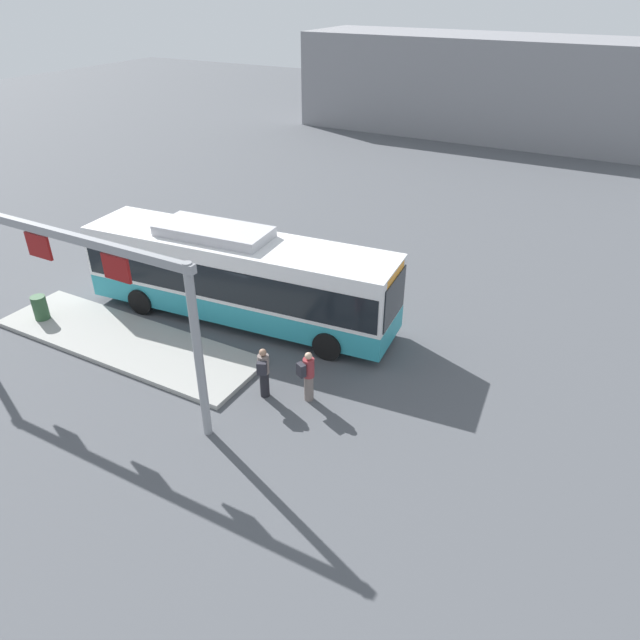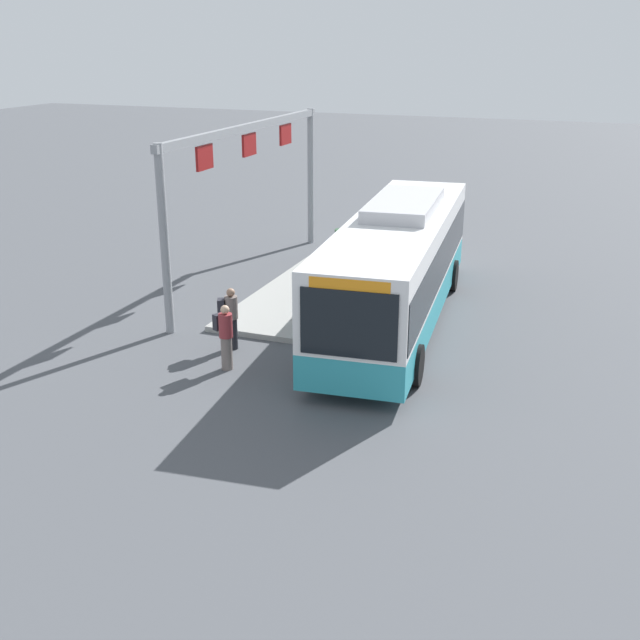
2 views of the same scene
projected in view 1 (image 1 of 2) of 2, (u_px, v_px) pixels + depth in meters
ground_plane at (242, 317)px, 21.71m from camera, size 120.00×120.00×0.00m
platform_curb at (126, 341)px, 20.14m from camera, size 10.00×2.80×0.16m
bus_main at (238, 273)px, 20.79m from camera, size 11.76×3.55×3.46m
person_boarding at (264, 372)px, 17.19m from camera, size 0.49×0.60×1.67m
person_waiting_near at (308, 375)px, 17.05m from camera, size 0.51×0.60×1.67m
platform_sign_gantry at (44, 267)px, 16.51m from camera, size 11.15×0.24×5.20m
station_building at (476, 86)px, 45.60m from camera, size 27.01×8.00×7.19m
trash_bin at (40, 308)px, 21.11m from camera, size 0.52×0.52×0.90m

